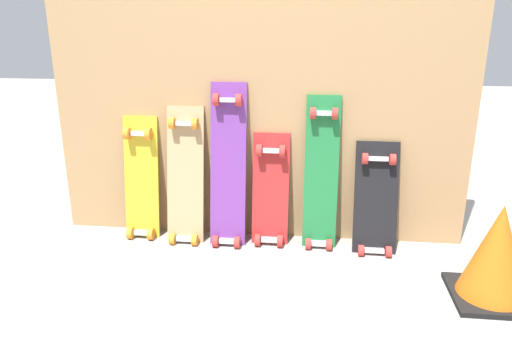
% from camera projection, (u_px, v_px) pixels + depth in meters
% --- Properties ---
extents(ground_plane, '(12.00, 12.00, 0.00)m').
position_uv_depth(ground_plane, '(257.00, 238.00, 2.76)').
color(ground_plane, '#9E9991').
extents(plywood_wall_panel, '(2.20, 0.04, 1.61)m').
position_uv_depth(plywood_wall_panel, '(259.00, 92.00, 2.57)').
color(plywood_wall_panel, tan).
rests_on(plywood_wall_panel, ground).
extents(skateboard_yellow, '(0.19, 0.17, 0.73)m').
position_uv_depth(skateboard_yellow, '(141.00, 183.00, 2.72)').
color(skateboard_yellow, gold).
rests_on(skateboard_yellow, ground).
extents(skateboard_natural, '(0.20, 0.20, 0.80)m').
position_uv_depth(skateboard_natural, '(185.00, 181.00, 2.66)').
color(skateboard_natural, tan).
rests_on(skateboard_natural, ground).
extents(skateboard_purple, '(0.19, 0.21, 0.92)m').
position_uv_depth(skateboard_purple, '(228.00, 171.00, 2.61)').
color(skateboard_purple, '#6B338C').
rests_on(skateboard_purple, ground).
extents(skateboard_red, '(0.19, 0.17, 0.66)m').
position_uv_depth(skateboard_red, '(270.00, 195.00, 2.65)').
color(skateboard_red, '#B22626').
rests_on(skateboard_red, ground).
extents(skateboard_green, '(0.18, 0.18, 0.87)m').
position_uv_depth(skateboard_green, '(321.00, 179.00, 2.59)').
color(skateboard_green, '#1E7238').
rests_on(skateboard_green, ground).
extents(skateboard_black, '(0.22, 0.22, 0.64)m').
position_uv_depth(skateboard_black, '(376.00, 204.00, 2.57)').
color(skateboard_black, black).
rests_on(skateboard_black, ground).
extents(traffic_cone, '(0.34, 0.34, 0.44)m').
position_uv_depth(traffic_cone, '(497.00, 254.00, 2.12)').
color(traffic_cone, black).
rests_on(traffic_cone, ground).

